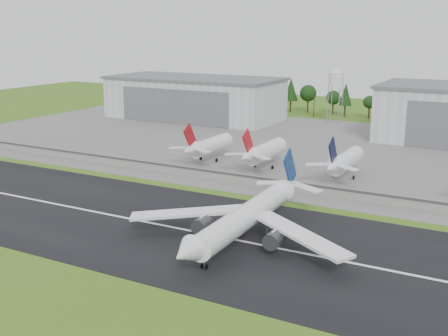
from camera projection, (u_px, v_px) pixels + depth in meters
The scene contains 13 objects.
ground at pixel (121, 234), 139.29m from camera, with size 600.00×600.00×0.00m, color #345915.
runway at pixel (145, 222), 147.79m from camera, with size 320.00×60.00×0.10m, color black.
runway_centerline at pixel (145, 222), 147.77m from camera, with size 220.00×1.00×0.02m, color white.
apron at pixel (298, 146), 241.36m from camera, with size 320.00×150.00×0.10m, color slate.
blast_fence at pixel (226, 177), 185.63m from camera, with size 240.00×0.61×3.50m.
hangar_west at pixel (194, 98), 314.02m from camera, with size 97.00×44.00×23.20m.
water_tower at pixel (336, 77), 293.01m from camera, with size 8.40×8.40×29.40m.
utility_poles at pixel (351, 120), 309.42m from camera, with size 230.00×3.00×12.00m, color black, non-canonical shape.
treeline at pixel (359, 117), 322.18m from camera, with size 320.00×16.00×22.00m, color black, non-canonical shape.
main_airliner at pixel (244, 223), 132.55m from camera, with size 57.27×59.13×18.17m.
parked_jet_red_a at pixel (207, 146), 212.30m from camera, with size 7.36×31.29×16.72m.
parked_jet_red_b at pixel (262, 152), 201.48m from camera, with size 7.36×31.29×16.85m.
parked_jet_navy at pixel (343, 162), 187.61m from camera, with size 7.36×31.29×16.72m.
Camera 1 is at (85.53, -102.63, 49.83)m, focal length 45.00 mm.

